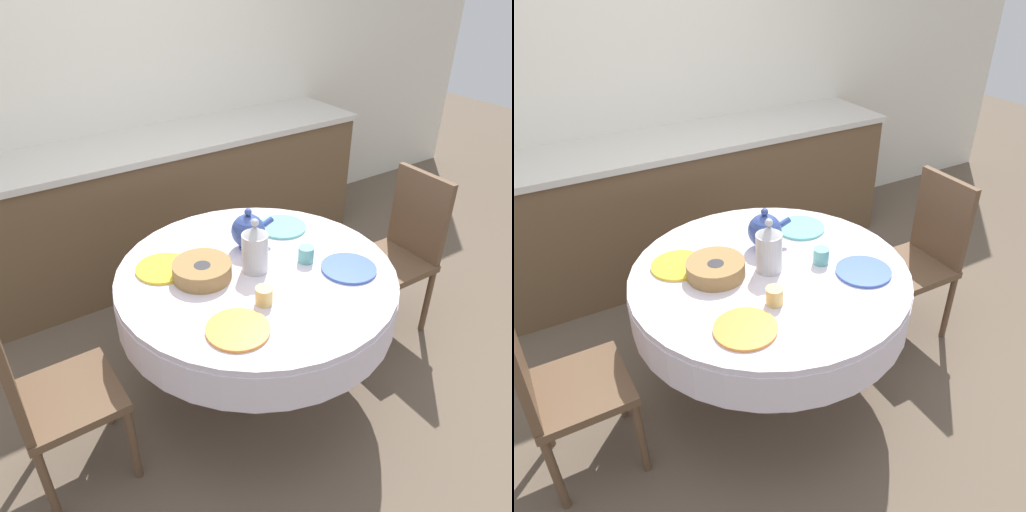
# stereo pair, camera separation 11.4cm
# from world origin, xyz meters

# --- Properties ---
(ground_plane) EXTENTS (12.00, 12.00, 0.00)m
(ground_plane) POSITION_xyz_m (0.00, 0.00, 0.00)
(ground_plane) COLOR brown
(wall_back) EXTENTS (7.00, 0.05, 2.60)m
(wall_back) POSITION_xyz_m (0.00, 1.72, 1.30)
(wall_back) COLOR silver
(wall_back) RESTS_ON ground_plane
(kitchen_counter) EXTENTS (3.24, 0.64, 0.94)m
(kitchen_counter) POSITION_xyz_m (0.00, 1.38, 0.47)
(kitchen_counter) COLOR brown
(kitchen_counter) RESTS_ON ground_plane
(dining_table) EXTENTS (1.31, 1.31, 0.73)m
(dining_table) POSITION_xyz_m (0.00, 0.00, 0.61)
(dining_table) COLOR tan
(dining_table) RESTS_ON ground_plane
(chair_left) EXTENTS (0.41, 0.41, 0.97)m
(chair_left) POSITION_xyz_m (1.00, -0.02, 0.53)
(chair_left) COLOR brown
(chair_left) RESTS_ON ground_plane
(chair_right) EXTENTS (0.40, 0.40, 0.97)m
(chair_right) POSITION_xyz_m (-1.00, 0.00, 0.53)
(chair_right) COLOR brown
(chair_right) RESTS_ON ground_plane
(plate_near_left) EXTENTS (0.26, 0.26, 0.01)m
(plate_near_left) POSITION_xyz_m (-0.30, -0.32, 0.74)
(plate_near_left) COLOR orange
(plate_near_left) RESTS_ON dining_table
(cup_near_left) EXTENTS (0.08, 0.08, 0.08)m
(cup_near_left) POSITION_xyz_m (-0.11, -0.23, 0.77)
(cup_near_left) COLOR #DBB766
(cup_near_left) RESTS_ON dining_table
(plate_near_right) EXTENTS (0.26, 0.26, 0.01)m
(plate_near_right) POSITION_xyz_m (0.36, -0.23, 0.74)
(plate_near_right) COLOR #3856AD
(plate_near_right) RESTS_ON dining_table
(cup_near_right) EXTENTS (0.08, 0.08, 0.08)m
(cup_near_right) POSITION_xyz_m (0.24, -0.06, 0.77)
(cup_near_right) COLOR #5BA39E
(cup_near_right) RESTS_ON dining_table
(plate_far_left) EXTENTS (0.26, 0.26, 0.01)m
(plate_far_left) POSITION_xyz_m (-0.36, 0.25, 0.74)
(plate_far_left) COLOR yellow
(plate_far_left) RESTS_ON dining_table
(cup_far_left) EXTENTS (0.08, 0.08, 0.08)m
(cup_far_left) POSITION_xyz_m (-0.24, 0.07, 0.77)
(cup_far_left) COLOR #28282D
(cup_far_left) RESTS_ON dining_table
(plate_far_right) EXTENTS (0.26, 0.26, 0.01)m
(plate_far_right) POSITION_xyz_m (0.34, 0.26, 0.74)
(plate_far_right) COLOR #60BCB7
(plate_far_right) RESTS_ON dining_table
(cup_far_right) EXTENTS (0.08, 0.08, 0.08)m
(cup_far_right) POSITION_xyz_m (0.13, 0.22, 0.77)
(cup_far_right) COLOR #DBB766
(cup_far_right) RESTS_ON dining_table
(coffee_carafe) EXTENTS (0.12, 0.12, 0.27)m
(coffee_carafe) POSITION_xyz_m (0.00, 0.01, 0.84)
(coffee_carafe) COLOR #B2B2B7
(coffee_carafe) RESTS_ON dining_table
(teapot) EXTENTS (0.23, 0.17, 0.22)m
(teapot) POSITION_xyz_m (0.08, 0.19, 0.83)
(teapot) COLOR #33478E
(teapot) RESTS_ON dining_table
(bread_basket) EXTENTS (0.27, 0.27, 0.08)m
(bread_basket) POSITION_xyz_m (-0.23, 0.09, 0.77)
(bread_basket) COLOR olive
(bread_basket) RESTS_ON dining_table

